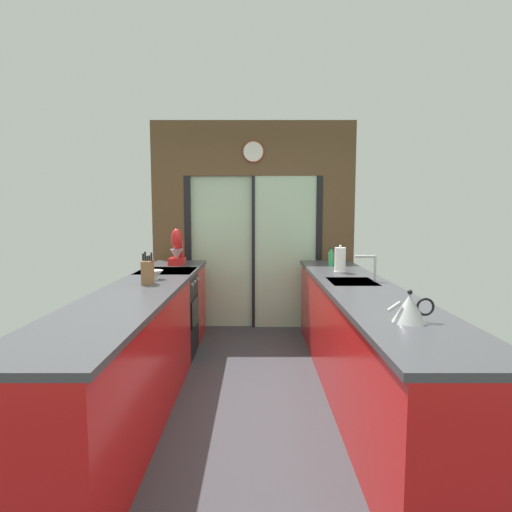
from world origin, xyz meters
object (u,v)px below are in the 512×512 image
stand_mixer (176,251)px  soap_bottle (330,258)px  mixing_bowl (153,275)px  knife_block (146,272)px  paper_towel_roll (339,260)px  kettle (408,308)px  oven_range (166,314)px

stand_mixer → soap_bottle: size_ratio=1.99×
stand_mixer → mixing_bowl: bearing=-90.0°
mixing_bowl → soap_bottle: size_ratio=0.74×
mixing_bowl → soap_bottle: 2.03m
knife_block → paper_towel_roll: size_ratio=0.99×
knife_block → kettle: 2.18m
mixing_bowl → soap_bottle: soap_bottle is taller
kettle → oven_range: bearing=130.6°
oven_range → soap_bottle: bearing=11.6°
knife_block → soap_bottle: size_ratio=1.32×
oven_range → mixing_bowl: mixing_bowl is taller
stand_mixer → soap_bottle: stand_mixer is taller
knife_block → paper_towel_roll: bearing=21.5°
knife_block → stand_mixer: 1.35m
stand_mixer → paper_towel_roll: bearing=-20.1°
soap_bottle → oven_range: bearing=-168.4°
stand_mixer → paper_towel_roll: stand_mixer is taller
knife_block → stand_mixer: bearing=90.0°
soap_bottle → paper_towel_roll: 0.51m
knife_block → soap_bottle: (1.78, 1.21, -0.02)m
knife_block → kettle: (1.78, -1.26, -0.03)m
kettle → paper_towel_roll: paper_towel_roll is taller
oven_range → mixing_bowl: 0.79m
stand_mixer → soap_bottle: 1.79m
knife_block → stand_mixer: size_ratio=0.66×
stand_mixer → knife_block: bearing=-90.0°
oven_range → soap_bottle: 1.92m
knife_block → stand_mixer: stand_mixer is taller
kettle → paper_towel_roll: (-0.00, 1.96, 0.05)m
stand_mixer → paper_towel_roll: 1.90m
mixing_bowl → knife_block: bearing=-90.0°
paper_towel_roll → stand_mixer: bearing=159.9°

